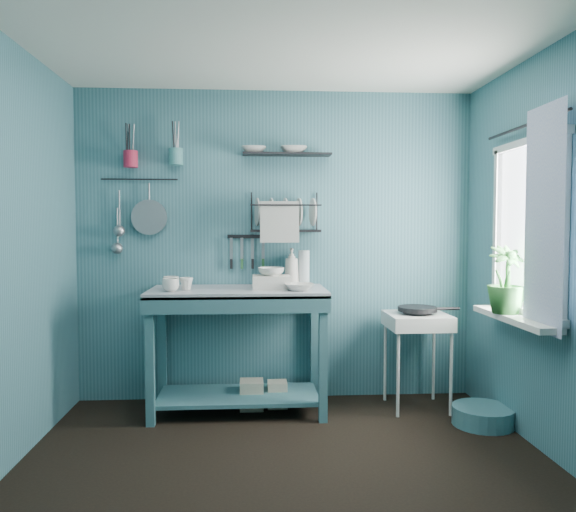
{
  "coord_description": "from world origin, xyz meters",
  "views": [
    {
      "loc": [
        -0.21,
        -3.07,
        1.41
      ],
      "look_at": [
        0.05,
        0.85,
        1.2
      ],
      "focal_mm": 35.0,
      "sensor_mm": 36.0,
      "label": 1
    }
  ],
  "objects": [
    {
      "name": "floor",
      "position": [
        0.0,
        0.0,
        0.0
      ],
      "size": [
        3.2,
        3.2,
        0.0
      ],
      "primitive_type": "plane",
      "color": "black",
      "rests_on": "ground"
    },
    {
      "name": "ceiling",
      "position": [
        0.0,
        0.0,
        2.5
      ],
      "size": [
        3.2,
        3.2,
        0.0
      ],
      "primitive_type": "plane",
      "rotation": [
        3.14,
        0.0,
        0.0
      ],
      "color": "silver",
      "rests_on": "ground"
    },
    {
      "name": "wall_back",
      "position": [
        0.0,
        1.5,
        1.25
      ],
      "size": [
        3.2,
        0.0,
        3.2
      ],
      "primitive_type": "plane",
      "rotation": [
        1.57,
        0.0,
        0.0
      ],
      "color": "#36656F",
      "rests_on": "ground"
    },
    {
      "name": "wall_front",
      "position": [
        0.0,
        -1.5,
        1.25
      ],
      "size": [
        3.2,
        0.0,
        3.2
      ],
      "primitive_type": "plane",
      "rotation": [
        -1.57,
        0.0,
        0.0
      ],
      "color": "#36656F",
      "rests_on": "ground"
    },
    {
      "name": "wall_right",
      "position": [
        1.6,
        0.0,
        1.25
      ],
      "size": [
        0.0,
        3.0,
        3.0
      ],
      "primitive_type": "plane",
      "rotation": [
        1.57,
        0.0,
        -1.57
      ],
      "color": "#36656F",
      "rests_on": "ground"
    },
    {
      "name": "work_counter",
      "position": [
        -0.31,
        1.16,
        0.47
      ],
      "size": [
        1.42,
        0.89,
        0.94
      ],
      "primitive_type": "cube",
      "rotation": [
        0.0,
        0.0,
        -0.18
      ],
      "color": "#33636C",
      "rests_on": "floor"
    },
    {
      "name": "mug_left",
      "position": [
        -0.79,
        1.0,
        0.99
      ],
      "size": [
        0.12,
        0.12,
        0.1
      ],
      "primitive_type": "imported",
      "color": "beige",
      "rests_on": "work_counter"
    },
    {
      "name": "mug_mid",
      "position": [
        -0.69,
        1.1,
        0.98
      ],
      "size": [
        0.14,
        0.14,
        0.09
      ],
      "primitive_type": "imported",
      "rotation": [
        0.0,
        0.0,
        0.52
      ],
      "color": "beige",
      "rests_on": "work_counter"
    },
    {
      "name": "mug_right",
      "position": [
        -0.81,
        1.16,
        0.99
      ],
      "size": [
        0.17,
        0.17,
        0.1
      ],
      "primitive_type": "imported",
      "rotation": [
        0.0,
        0.0,
        1.05
      ],
      "color": "beige",
      "rests_on": "work_counter"
    },
    {
      "name": "wash_tub",
      "position": [
        -0.06,
        1.14,
        0.99
      ],
      "size": [
        0.28,
        0.22,
        0.1
      ],
      "primitive_type": "cube",
      "color": "beige",
      "rests_on": "work_counter"
    },
    {
      "name": "tub_bowl",
      "position": [
        -0.06,
        1.14,
        1.07
      ],
      "size": [
        0.2,
        0.19,
        0.06
      ],
      "primitive_type": "imported",
      "color": "beige",
      "rests_on": "wash_tub"
    },
    {
      "name": "soap_bottle",
      "position": [
        0.11,
        1.36,
        1.09
      ],
      "size": [
        0.11,
        0.12,
        0.3
      ],
      "primitive_type": "imported",
      "color": "beige",
      "rests_on": "work_counter"
    },
    {
      "name": "water_bottle",
      "position": [
        0.21,
        1.38,
        1.08
      ],
      "size": [
        0.09,
        0.09,
        0.28
      ],
      "primitive_type": "cylinder",
      "color": "silver",
      "rests_on": "work_counter"
    },
    {
      "name": "counter_bowl",
      "position": [
        0.14,
        1.01,
        0.96
      ],
      "size": [
        0.22,
        0.22,
        0.05
      ],
      "primitive_type": "imported",
      "color": "beige",
      "rests_on": "work_counter"
    },
    {
      "name": "hotplate_stand",
      "position": [
        1.07,
        1.15,
        0.37
      ],
      "size": [
        0.53,
        0.53,
        0.73
      ],
      "primitive_type": "cube",
      "rotation": [
        0.0,
        0.0,
        -0.17
      ],
      "color": "silver",
      "rests_on": "floor"
    },
    {
      "name": "frying_pan",
      "position": [
        1.07,
        1.15,
        0.77
      ],
      "size": [
        0.3,
        0.3,
        0.03
      ],
      "primitive_type": "cylinder",
      "color": "black",
      "rests_on": "hotplate_stand"
    },
    {
      "name": "knife_strip",
      "position": [
        -0.24,
        1.47,
        1.33
      ],
      "size": [
        0.32,
        0.07,
        0.03
      ],
      "primitive_type": "cube",
      "rotation": [
        0.0,
        0.0,
        -0.16
      ],
      "color": "black",
      "rests_on": "wall_back"
    },
    {
      "name": "dish_rack",
      "position": [
        0.06,
        1.37,
        1.52
      ],
      "size": [
        0.57,
        0.28,
        0.32
      ],
      "primitive_type": "cube",
      "rotation": [
        0.0,
        0.0,
        0.07
      ],
      "color": "black",
      "rests_on": "wall_back"
    },
    {
      "name": "upper_shelf",
      "position": [
        0.08,
        1.4,
        1.98
      ],
      "size": [
        0.7,
        0.19,
        0.02
      ],
      "primitive_type": "cube",
      "rotation": [
        0.0,
        0.0,
        0.01
      ],
      "color": "black",
      "rests_on": "wall_back"
    },
    {
      "name": "shelf_bowl_left",
      "position": [
        -0.19,
        1.4,
        2.08
      ],
      "size": [
        0.2,
        0.2,
        0.05
      ],
      "primitive_type": "imported",
      "rotation": [
        0.0,
        0.0,
        -0.01
      ],
      "color": "beige",
      "rests_on": "upper_shelf"
    },
    {
      "name": "shelf_bowl_right",
      "position": [
        0.13,
        1.4,
        2.05
      ],
      "size": [
        0.22,
        0.22,
        0.05
      ],
      "primitive_type": "imported",
      "rotation": [
        0.0,
        0.0,
        -0.04
      ],
      "color": "beige",
      "rests_on": "upper_shelf"
    },
    {
      "name": "utensil_cup_magenta",
      "position": [
        -1.15,
        1.42,
        1.93
      ],
      "size": [
        0.11,
        0.11,
        0.13
      ],
      "primitive_type": "cylinder",
      "color": "#B1203D",
      "rests_on": "wall_back"
    },
    {
      "name": "utensil_cup_teal",
      "position": [
        -0.79,
        1.42,
        1.96
      ],
      "size": [
        0.11,
        0.11,
        0.13
      ],
      "primitive_type": "cylinder",
      "color": "teal",
      "rests_on": "wall_back"
    },
    {
      "name": "colander",
      "position": [
        -1.01,
        1.45,
        1.48
      ],
      "size": [
        0.28,
        0.03,
        0.28
      ],
      "primitive_type": "cylinder",
      "rotation": [
        1.54,
        0.0,
        0.0
      ],
      "color": "gray",
      "rests_on": "wall_back"
    },
    {
      "name": "ladle_outer",
      "position": [
        -1.25,
        1.46,
        1.54
      ],
      "size": [
        0.01,
        0.01,
        0.3
      ],
      "primitive_type": "cylinder",
      "color": "gray",
      "rests_on": "wall_back"
    },
    {
      "name": "ladle_inner",
      "position": [
        -1.27,
        1.46,
        1.4
      ],
      "size": [
        0.01,
        0.01,
        0.3
      ],
      "primitive_type": "cylinder",
      "color": "gray",
      "rests_on": "wall_back"
    },
    {
      "name": "hook_rail",
      "position": [
        -1.09,
        1.47,
        1.78
      ],
      "size": [
        0.6,
        0.01,
        0.01
      ],
      "primitive_type": "cylinder",
      "rotation": [
        0.0,
        1.57,
        0.0
      ],
      "color": "black",
      "rests_on": "wall_back"
    },
    {
      "name": "window_glass",
      "position": [
        1.59,
        0.45,
        1.4
      ],
      "size": [
        0.0,
        1.1,
        1.1
      ],
      "primitive_type": "plane",
      "rotation": [
        1.57,
        0.0,
        1.57
      ],
      "color": "white",
      "rests_on": "wall_right"
    },
    {
      "name": "windowsill",
      "position": [
        1.5,
        0.45,
        0.81
      ],
      "size": [
        0.16,
        0.95,
        0.04
      ],
      "primitive_type": "cube",
      "color": "silver",
      "rests_on": "wall_right"
    },
    {
      "name": "curtain",
      "position": [
        1.52,
        0.15,
        1.45
      ],
      "size": [
        0.0,
        1.35,
        1.35
      ],
      "primitive_type": "plane",
      "rotation": [
        1.57,
        0.0,
        1.57
      ],
      "color": "silver",
      "rests_on": "wall_right"
    },
    {
      "name": "curtain_rod",
      "position": [
        1.54,
        0.45,
        2.05
      ],
      "size": [
        0.02,
        1.05,
        0.02
      ],
      "primitive_type": "cylinder",
      "rotation": [
        1.57,
        0.0,
        0.0
      ],
      "color": "black",
      "rests_on": "wall_right"
    },
    {
      "name": "potted_plant",
      "position": [
        1.48,
        0.54,
        1.06
      ],
      "size": [
        0.3,
        0.3,
        0.45
      ],
      "primitive_type": "imported",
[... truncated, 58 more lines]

